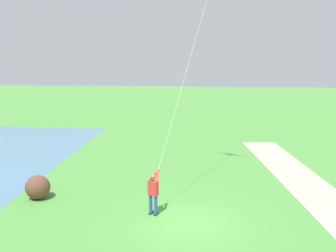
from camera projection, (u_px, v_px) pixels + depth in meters
name	position (u px, v px, depth m)	size (l,w,h in m)	color
ground_plane	(188.00, 223.00, 14.62)	(120.00, 120.00, 0.00)	#4C8E3D
person_kite_flyer	(153.00, 190.00, 15.22)	(0.49, 0.63, 1.83)	#232328
lakeside_shrub	(38.00, 187.00, 17.00)	(1.12, 1.07, 1.09)	brown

